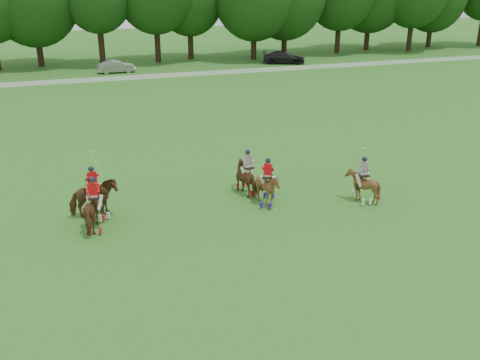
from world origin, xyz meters
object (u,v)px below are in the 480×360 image
object	(u,v)px
polo_ball	(275,210)
polo_stripe_a	(248,178)
car_mid	(117,67)
polo_stripe_b	(362,185)
car_right	(284,57)
polo_red_b	(94,199)
polo_red_a	(96,210)
polo_red_c	(268,188)

from	to	relation	value
polo_ball	polo_stripe_a	bearing A→B (deg)	102.41
car_mid	polo_ball	world-z (taller)	car_mid
polo_stripe_b	car_right	bearing A→B (deg)	72.69
polo_red_b	car_right	bearing A→B (deg)	56.31
polo_red_b	polo_stripe_b	bearing A→B (deg)	-10.00
polo_ball	car_mid	bearing A→B (deg)	94.60
car_right	polo_stripe_a	size ratio (longest dim) A/B	1.77
polo_red_a	polo_stripe_a	size ratio (longest dim) A/B	0.86
car_right	polo_red_b	bearing A→B (deg)	167.85
polo_red_b	polo_red_a	bearing A→B (deg)	-91.40
car_right	polo_stripe_b	size ratio (longest dim) A/B	1.77
car_mid	polo_red_a	bearing A→B (deg)	169.83
car_right	polo_red_c	distance (m)	41.94
polo_red_c	polo_ball	distance (m)	1.15
polo_stripe_a	polo_stripe_b	xyz separation A→B (m)	(4.98, -2.74, -0.00)
polo_ball	polo_stripe_b	bearing A→B (deg)	-3.56
polo_red_b	car_mid	bearing A→B (deg)	82.43
polo_stripe_a	car_mid	bearing A→B (deg)	94.07
polo_red_a	polo_red_c	xyz separation A→B (m)	(8.04, 0.11, -0.04)
polo_red_b	polo_stripe_a	xyz separation A→B (m)	(7.57, 0.53, -0.08)
polo_red_b	polo_red_c	bearing A→B (deg)	-8.06
car_mid	polo_ball	bearing A→B (deg)	-178.20
car_mid	polo_stripe_a	bearing A→B (deg)	-178.73
car_mid	polo_red_c	bearing A→B (deg)	-178.25
car_right	polo_stripe_b	world-z (taller)	polo_stripe_b
polo_red_c	polo_stripe_a	bearing A→B (deg)	104.94
polo_red_a	polo_stripe_a	bearing A→B (deg)	13.17
polo_stripe_b	polo_ball	size ratio (longest dim) A/B	31.72
polo_red_b	polo_red_c	xyz separation A→B (m)	(8.01, -1.13, -0.06)
polo_red_b	polo_ball	world-z (taller)	polo_red_b
polo_stripe_a	polo_stripe_b	distance (m)	5.68
polo_red_a	car_right	bearing A→B (deg)	57.14
polo_red_a	polo_red_c	world-z (taller)	polo_red_a
car_mid	polo_red_b	world-z (taller)	polo_red_b
polo_red_a	polo_stripe_a	world-z (taller)	polo_stripe_a
car_mid	polo_red_c	distance (m)	38.53
polo_ball	polo_red_a	bearing A→B (deg)	175.17
polo_red_b	polo_ball	distance (m)	8.38
polo_red_a	polo_ball	xyz separation A→B (m)	(8.14, -0.69, -0.85)
car_mid	polo_red_a	distance (m)	38.85
polo_red_c	polo_ball	xyz separation A→B (m)	(0.10, -0.80, -0.82)
car_right	polo_red_b	size ratio (longest dim) A/B	1.67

